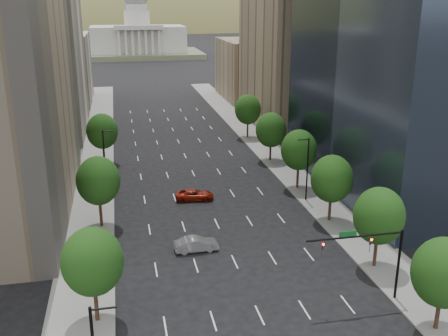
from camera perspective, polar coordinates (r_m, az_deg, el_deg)
sidewalk_left at (r=72.99m, az=-14.38°, el=-3.76°), size 6.00×200.00×0.15m
sidewalk_right at (r=77.54m, az=9.11°, el=-2.10°), size 6.00×200.00×0.15m
midrise_cream_left at (r=112.12m, az=-19.25°, el=12.50°), size 14.00×30.00×35.00m
filler_left at (r=145.62m, az=-17.37°, el=10.37°), size 14.00×26.00×18.00m
parking_tan_right at (r=114.33m, az=6.93°, el=12.17°), size 14.00×30.00×30.00m
filler_right at (r=146.60m, az=2.71°, el=10.81°), size 14.00×26.00×16.00m
tree_right_0 at (r=46.43m, az=23.06°, el=-10.58°), size 5.20×5.20×8.39m
tree_right_1 at (r=54.63m, az=16.71°, el=-5.08°), size 5.20×5.20×8.75m
tree_right_2 at (r=64.71m, az=11.79°, el=-1.18°), size 5.20×5.20×8.61m
tree_right_3 at (r=75.24m, az=8.26°, el=1.98°), size 5.20×5.20×8.89m
tree_right_4 at (r=88.18m, az=5.20°, el=4.19°), size 5.20×5.20×8.46m
tree_right_5 at (r=103.15m, az=2.65°, el=6.45°), size 5.20×5.20×8.75m
tree_left_0 at (r=45.07m, az=-14.30°, el=-9.99°), size 5.20×5.20×8.75m
tree_left_1 at (r=63.39m, az=-13.70°, el=-1.38°), size 5.20×5.20×8.97m
tree_left_2 at (r=88.43m, az=-13.28°, el=3.96°), size 5.20×5.20×8.68m
streetlight_rn at (r=70.88m, az=9.14°, el=0.04°), size 1.70×0.20×9.00m
streetlight_ln at (r=76.08m, az=-12.98°, el=1.05°), size 1.70×0.20×9.00m
traffic_signal at (r=48.54m, az=16.30°, el=-8.81°), size 9.12×0.40×7.38m
capitol at (r=258.45m, az=-9.47°, el=13.87°), size 60.00×40.00×35.20m
foothills at (r=612.38m, az=-7.48°, el=11.92°), size 720.00×413.00×263.00m
car_silver at (r=57.79m, az=-3.08°, el=-8.38°), size 4.90×1.85×1.60m
car_red_far at (r=71.90m, az=-3.26°, el=-2.97°), size 5.52×3.00×1.47m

